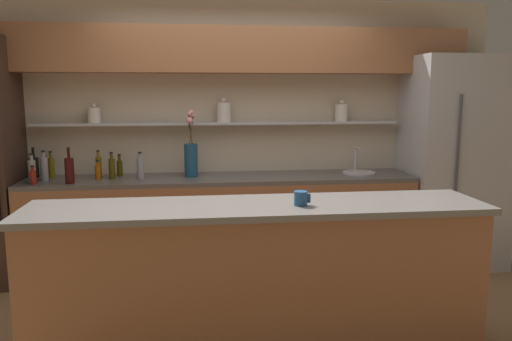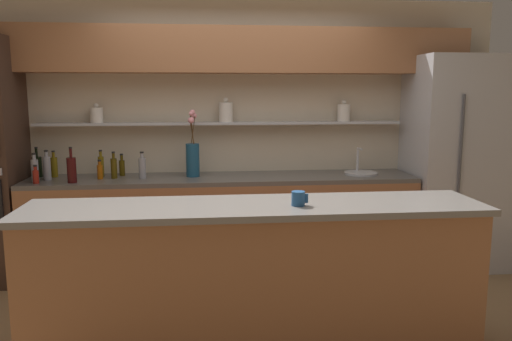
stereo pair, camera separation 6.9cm
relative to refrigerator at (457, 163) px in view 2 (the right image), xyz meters
The scene contains 19 objects.
ground_plane 2.66m from the refrigerator, 150.75° to the right, with size 12.00×12.00×0.00m, color olive.
back_wall_unit 2.23m from the refrigerator, behind, with size 5.20×0.44×2.60m.
back_counter_unit 2.35m from the refrigerator, behind, with size 3.60×0.62×0.92m.
island_counter 2.71m from the refrigerator, 143.57° to the right, with size 2.86×0.61×1.02m.
refrigerator is the anchor object (origin of this frame).
flower_vase 2.56m from the refrigerator, behind, with size 0.13×0.17×0.63m.
sink_fixture 0.95m from the refrigerator, behind, with size 0.32×0.32×0.25m.
bottle_oil_0 3.42m from the refrigerator, behind, with size 0.05×0.05×0.25m.
bottle_wine_1 4.01m from the refrigerator, behind, with size 0.08×0.08×0.28m.
bottle_oil_2 3.24m from the refrigerator, behind, with size 0.05×0.05×0.21m.
bottle_oil_3 3.85m from the refrigerator, behind, with size 0.06×0.06×0.25m.
bottle_oil_4 3.28m from the refrigerator, behind, with size 0.06×0.06×0.25m.
bottle_spirit_5 3.02m from the refrigerator, behind, with size 0.07×0.07×0.25m.
bottle_spirit_6 3.86m from the refrigerator, behind, with size 0.07×0.07×0.27m.
bottle_wine_7 3.61m from the refrigerator, behind, with size 0.08×0.08×0.32m.
bottle_spirit_8 3.94m from the refrigerator, behind, with size 0.06×0.06×0.26m.
bottle_sauce_9 3.40m from the refrigerator, behind, with size 0.05×0.05×0.18m.
bottle_sauce_10 3.91m from the refrigerator, behind, with size 0.05×0.05×0.16m.
coffee_mug 2.50m from the refrigerator, 138.88° to the right, with size 0.10×0.08×0.09m.
Camera 2 is at (-0.31, -3.38, 1.71)m, focal length 35.00 mm.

